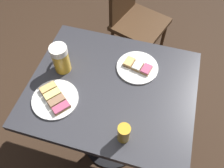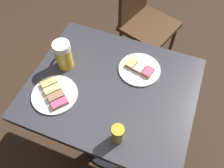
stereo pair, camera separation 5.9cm
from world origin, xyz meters
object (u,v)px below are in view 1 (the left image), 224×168
object	(u,v)px
beer_glass_small	(124,133)
plate_far	(137,67)
plate_near	(55,99)
cafe_chair	(134,15)
beer_mug	(61,58)

from	to	relation	value
beer_glass_small	plate_far	bearing A→B (deg)	3.64
plate_near	cafe_chair	bearing A→B (deg)	-10.15
plate_near	cafe_chair	distance (m)	1.03
plate_near	beer_mug	xyz separation A→B (m)	(0.19, 0.04, 0.07)
plate_near	beer_mug	world-z (taller)	beer_mug
plate_near	beer_glass_small	bearing A→B (deg)	-104.56
plate_near	beer_glass_small	distance (m)	0.38
beer_mug	beer_glass_small	bearing A→B (deg)	-125.40
plate_far	cafe_chair	world-z (taller)	cafe_chair
beer_mug	cafe_chair	bearing A→B (deg)	-15.13
beer_mug	cafe_chair	distance (m)	0.88
beer_glass_small	cafe_chair	size ratio (longest dim) A/B	0.11
beer_mug	beer_glass_small	size ratio (longest dim) A/B	1.57
beer_mug	beer_glass_small	xyz separation A→B (m)	(-0.29, -0.40, -0.03)
plate_far	beer_mug	distance (m)	0.40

